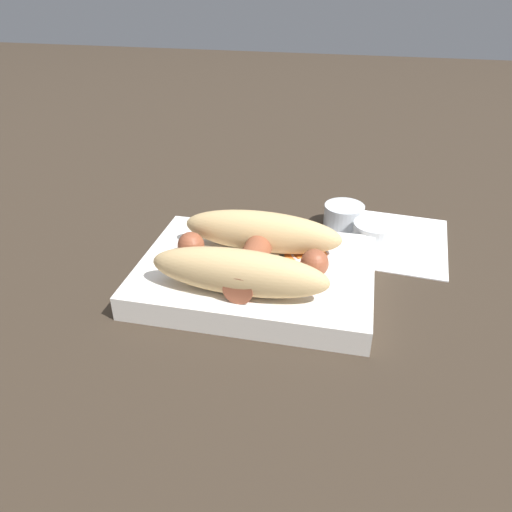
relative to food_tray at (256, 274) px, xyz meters
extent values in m
plane|color=#33281E|center=(0.00, 0.00, -0.01)|extent=(3.00, 3.00, 0.00)
cube|color=silver|center=(0.00, 0.00, 0.00)|extent=(0.25, 0.18, 0.03)
ellipsoid|color=tan|center=(0.00, -0.03, 0.04)|extent=(0.17, 0.05, 0.05)
ellipsoid|color=tan|center=(0.01, 0.05, 0.04)|extent=(0.17, 0.05, 0.05)
cylinder|color=brown|center=(0.00, 0.01, 0.03)|extent=(0.03, 0.13, 0.03)
sphere|color=brown|center=(0.07, 0.00, 0.03)|extent=(0.03, 0.03, 0.03)
sphere|color=brown|center=(-0.06, 0.01, 0.03)|extent=(0.03, 0.03, 0.03)
cylinder|color=#F99E4C|center=(-0.06, -0.03, 0.01)|extent=(0.03, 0.03, 0.00)
cylinder|color=#F99E4C|center=(-0.05, -0.04, 0.02)|extent=(0.03, 0.03, 0.00)
cylinder|color=orange|center=(-0.05, -0.02, 0.01)|extent=(0.04, 0.04, 0.00)
cylinder|color=orange|center=(-0.06, -0.02, 0.02)|extent=(0.04, 0.04, 0.00)
cylinder|color=orange|center=(-0.04, -0.02, 0.01)|extent=(0.04, 0.04, 0.00)
torus|color=silver|center=(-0.05, -0.03, 0.02)|extent=(0.04, 0.04, 0.00)
torus|color=silver|center=(-0.03, -0.02, 0.02)|extent=(0.04, 0.04, 0.00)
torus|color=silver|center=(-0.05, -0.05, 0.02)|extent=(0.04, 0.04, 0.00)
cube|color=white|center=(-0.14, -0.13, -0.01)|extent=(0.16, 0.16, 0.00)
cylinder|color=silver|center=(-0.12, -0.11, 0.00)|extent=(0.05, 0.05, 0.03)
cylinder|color=white|center=(-0.12, -0.11, -0.01)|extent=(0.04, 0.04, 0.01)
cylinder|color=silver|center=(-0.08, -0.15, 0.00)|extent=(0.05, 0.05, 0.03)
cylinder|color=white|center=(-0.08, -0.15, -0.01)|extent=(0.04, 0.04, 0.01)
camera|label=1|loc=(-0.09, 0.44, 0.29)|focal=35.00mm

